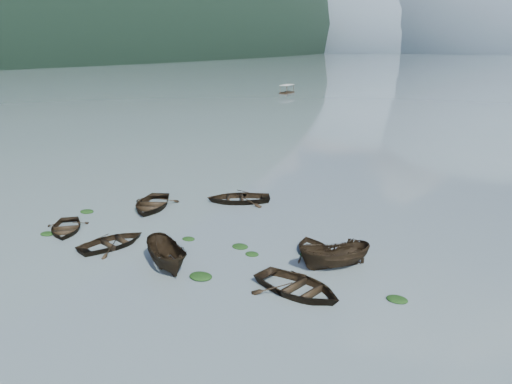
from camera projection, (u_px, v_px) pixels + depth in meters
The scene contains 20 objects.
ground_plane at pixel (141, 285), 26.10m from camera, with size 2400.00×2400.00×0.00m, color slate.
haze_mtn_a at pixel (378, 51), 897.50m from camera, with size 520.00×520.00×280.00m, color #475666.
haze_mtn_b at pixel (500, 52), 801.37m from camera, with size 520.00×520.00×340.00m, color #475666.
rowboat_0 at pixel (66, 231), 33.61m from camera, with size 2.89×4.05×0.84m, color black.
rowboat_1 at pixel (113, 246), 31.13m from camera, with size 3.06×4.28×0.89m, color black.
rowboat_2 at pixel (168, 267), 28.15m from camera, with size 1.71×4.53×1.75m, color black.
rowboat_3 at pixel (314, 253), 30.12m from camera, with size 2.79×3.91×0.81m, color black.
rowboat_4 at pixel (298, 292), 25.31m from camera, with size 3.50×4.90×1.01m, color black.
rowboat_5 at pixel (335, 268), 28.11m from camera, with size 1.62×4.32×1.67m, color black.
rowboat_6 at pixel (152, 208), 38.35m from camera, with size 3.63×5.09×1.05m, color black.
rowboat_7 at pixel (238, 202), 39.91m from camera, with size 3.57×5.00×1.04m, color black.
weed_clump_0 at pixel (47, 234), 33.04m from camera, with size 0.95×0.78×0.21m, color black.
weed_clump_1 at pixel (189, 239), 32.18m from camera, with size 0.86×0.69×0.19m, color black.
weed_clump_2 at pixel (201, 278), 26.91m from camera, with size 1.30×1.04×0.28m, color black.
weed_clump_3 at pixel (252, 255), 29.86m from camera, with size 0.84×0.71×0.19m, color black.
weed_clump_4 at pixel (397, 300), 24.54m from camera, with size 1.06×0.84×0.22m, color black.
weed_clump_5 at pixel (87, 212), 37.39m from camera, with size 1.09×0.88×0.23m, color black.
weed_clump_6 at pixel (240, 247), 30.95m from camera, with size 1.04×0.87×0.22m, color black.
weed_clump_7 at pixel (310, 256), 29.67m from camera, with size 1.20×0.96×0.26m, color black.
pontoon_left at pixel (287, 93), 128.00m from camera, with size 2.21×5.30×2.03m, color black, non-canonical shape.
Camera 1 is at (17.05, -17.43, 12.11)m, focal length 35.00 mm.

